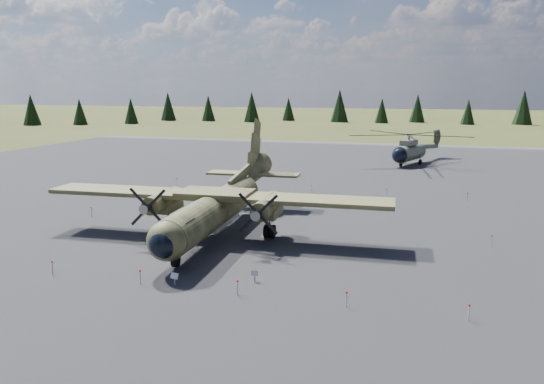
# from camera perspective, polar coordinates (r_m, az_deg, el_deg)

# --- Properties ---
(ground) EXTENTS (500.00, 500.00, 0.00)m
(ground) POSITION_cam_1_polar(r_m,az_deg,el_deg) (42.59, -0.16, -4.09)
(ground) COLOR #4E5224
(ground) RESTS_ON ground
(apron) EXTENTS (120.00, 120.00, 0.04)m
(apron) POSITION_cam_1_polar(r_m,az_deg,el_deg) (51.99, 2.90, -1.28)
(apron) COLOR #535357
(apron) RESTS_ON ground
(transport_plane) EXTENTS (26.77, 24.32, 8.83)m
(transport_plane) POSITION_cam_1_polar(r_m,az_deg,el_deg) (41.42, -5.66, -0.97)
(transport_plane) COLOR #333D21
(transport_plane) RESTS_ON ground
(helicopter_near) EXTENTS (23.20, 23.20, 4.56)m
(helicopter_near) POSITION_cam_1_polar(r_m,az_deg,el_deg) (80.53, 14.63, 5.15)
(helicopter_near) COLOR #67685A
(helicopter_near) RESTS_ON ground
(info_placard_left) EXTENTS (0.52, 0.29, 0.77)m
(info_placard_left) POSITION_cam_1_polar(r_m,az_deg,el_deg) (31.35, -10.44, -9.00)
(info_placard_left) COLOR gray
(info_placard_left) RESTS_ON ground
(info_placard_right) EXTENTS (0.46, 0.31, 0.67)m
(info_placard_right) POSITION_cam_1_polar(r_m,az_deg,el_deg) (31.49, -1.89, -8.85)
(info_placard_right) COLOR gray
(info_placard_right) RESTS_ON ground
(barrier_fence) EXTENTS (33.12, 29.62, 0.85)m
(barrier_fence) POSITION_cam_1_polar(r_m,az_deg,el_deg) (42.51, -0.79, -3.41)
(barrier_fence) COLOR silver
(barrier_fence) RESTS_ON ground
(treeline) EXTENTS (285.61, 292.45, 10.71)m
(treeline) POSITION_cam_1_polar(r_m,az_deg,el_deg) (39.15, -9.51, 1.52)
(treeline) COLOR black
(treeline) RESTS_ON ground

